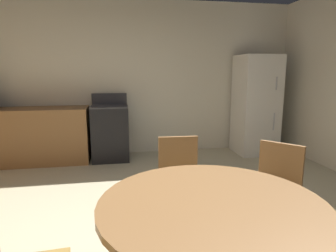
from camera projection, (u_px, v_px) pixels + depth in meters
wall_back at (131, 79)px, 5.19m from camera, size 6.19×0.12×2.70m
kitchen_counter at (23, 136)px, 4.66m from camera, size 2.05×0.60×0.90m
oven_range at (110, 132)px, 4.90m from camera, size 0.60×0.60×1.10m
refrigerator at (256, 105)px, 5.22m from camera, size 0.68×0.68×1.76m
dining_table at (211, 226)px, 1.67m from camera, size 1.30×1.30×0.76m
chair_north at (180, 177)px, 2.73m from camera, size 0.42×0.42×0.87m
chair_northeast at (275, 187)px, 2.50m from camera, size 0.56×0.56×0.87m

